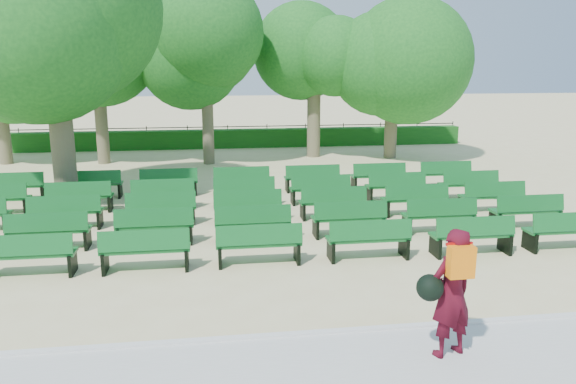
{
  "coord_description": "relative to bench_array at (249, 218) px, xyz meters",
  "views": [
    {
      "loc": [
        -0.04,
        -14.06,
        4.14
      ],
      "look_at": [
        1.85,
        -1.0,
        1.1
      ],
      "focal_mm": 35.0,
      "sensor_mm": 36.0,
      "label": 1
    }
  ],
  "objects": [
    {
      "name": "tree_among",
      "position": [
        -5.17,
        2.33,
        4.93
      ],
      "size": [
        5.5,
        5.5,
        7.53
      ],
      "color": "brown",
      "rests_on": "ground"
    },
    {
      "name": "bench_array",
      "position": [
        0.0,
        0.0,
        0.0
      ],
      "size": [
        1.83,
        0.7,
        1.13
      ],
      "rotation": [
        0.0,
        0.0,
        -0.08
      ],
      "color": "#105D22",
      "rests_on": "ground"
    },
    {
      "name": "curb",
      "position": [
        -0.99,
        -6.7,
        -0.04
      ],
      "size": [
        30.0,
        0.12,
        0.1
      ],
      "primitive_type": "cube",
      "color": "silver",
      "rests_on": "ground"
    },
    {
      "name": "ground",
      "position": [
        -0.99,
        -0.45,
        -0.09
      ],
      "size": [
        120.0,
        120.0,
        0.0
      ],
      "primitive_type": "plane",
      "color": "beige"
    },
    {
      "name": "hedge",
      "position": [
        -0.99,
        13.55,
        0.36
      ],
      "size": [
        26.0,
        0.7,
        0.9
      ],
      "primitive_type": "cube",
      "color": "#195A18",
      "rests_on": "ground"
    },
    {
      "name": "person",
      "position": [
        2.26,
        -7.6,
        0.94
      ],
      "size": [
        0.94,
        0.65,
        1.88
      ],
      "rotation": [
        0.0,
        0.0,
        3.47
      ],
      "color": "#450917",
      "rests_on": "ground"
    },
    {
      "name": "tree_line",
      "position": [
        -0.99,
        9.55,
        -0.09
      ],
      "size": [
        21.8,
        6.8,
        7.04
      ],
      "primitive_type": null,
      "color": "#1E6C20",
      "rests_on": "ground"
    },
    {
      "name": "paving",
      "position": [
        -0.99,
        -7.85,
        -0.06
      ],
      "size": [
        30.0,
        2.2,
        0.06
      ],
      "primitive_type": "cube",
      "color": "beige",
      "rests_on": "ground"
    },
    {
      "name": "fence",
      "position": [
        -0.99,
        13.95,
        -0.09
      ],
      "size": [
        26.0,
        0.1,
        1.02
      ],
      "primitive_type": null,
      "color": "black",
      "rests_on": "ground"
    }
  ]
}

